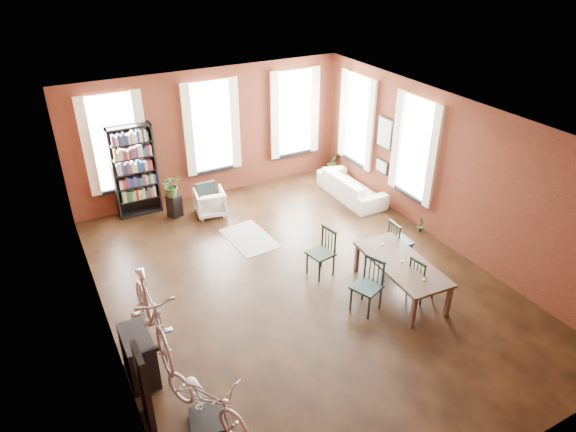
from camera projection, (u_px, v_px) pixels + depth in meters
room at (297, 168)px, 9.46m from camera, size 9.00×9.04×3.22m
dining_table at (400, 277)px, 9.54m from camera, size 1.01×2.02×0.67m
dining_chair_a at (367, 287)px, 9.01m from camera, size 0.60×0.60×1.00m
dining_chair_b at (321, 253)px, 9.96m from camera, size 0.52×0.52×0.99m
dining_chair_c at (422, 278)px, 9.35m from camera, size 0.46×0.46×0.88m
dining_chair_d at (400, 241)px, 10.41m from camera, size 0.45×0.45×0.92m
bookshelf at (135, 171)px, 11.88m from camera, size 1.00×0.32×2.20m
white_armchair at (210, 201)px, 12.19m from camera, size 0.76×0.73×0.69m
cream_sofa at (352, 183)px, 12.94m from camera, size 0.61×2.08×0.81m
striped_rug at (249, 238)px, 11.38m from camera, size 0.97×1.45×0.01m
bike_trainer at (209, 422)px, 7.05m from camera, size 0.61×0.61×0.15m
bike_wall_rack at (144, 388)px, 6.82m from camera, size 0.16×0.60×1.30m
console_table at (139, 356)px, 7.69m from camera, size 0.40×0.80×0.80m
plant_stand at (174, 206)px, 12.14m from camera, size 0.36×0.36×0.55m
plant_by_sofa at (333, 168)px, 14.41m from camera, size 0.43×0.67×0.28m
plant_small at (420, 229)px, 11.62m from camera, size 0.33×0.41×0.13m
bicycle_floor at (204, 378)px, 6.64m from camera, size 0.81×0.94×1.51m
bicycle_hung at (148, 294)px, 6.20m from camera, size 0.47×1.00×1.66m
plant_on_stand at (172, 188)px, 11.90m from camera, size 0.50×0.55×0.42m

